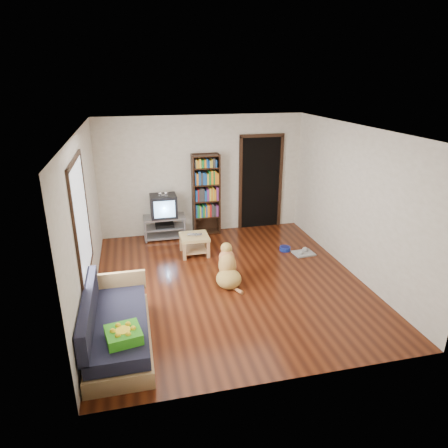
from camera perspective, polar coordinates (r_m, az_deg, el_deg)
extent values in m
plane|color=#56220E|center=(7.03, 0.73, -8.14)|extent=(5.00, 5.00, 0.00)
plane|color=white|center=(6.23, 0.83, 13.38)|extent=(5.00, 5.00, 0.00)
plane|color=silver|center=(8.87, -3.13, 6.93)|extent=(4.50, 0.00, 4.50)
plane|color=silver|center=(4.33, 8.84, -8.31)|extent=(4.50, 0.00, 4.50)
plane|color=silver|center=(6.39, -19.22, 0.40)|extent=(0.00, 5.00, 5.00)
plane|color=silver|center=(7.36, 18.06, 3.12)|extent=(0.00, 5.00, 5.00)
cube|color=green|center=(5.04, -14.17, -15.10)|extent=(0.47, 0.47, 0.13)
imported|color=silver|center=(7.88, -4.24, -1.64)|extent=(0.32, 0.24, 0.02)
cylinder|color=navy|center=(8.28, 8.71, -3.50)|extent=(0.22, 0.22, 0.08)
cube|color=#A1A1A1|center=(8.19, 11.29, -4.12)|extent=(0.42, 0.35, 0.03)
cube|color=white|center=(5.85, -19.72, 0.62)|extent=(0.02, 1.30, 1.60)
cube|color=black|center=(5.64, -20.66, 8.48)|extent=(0.03, 1.42, 0.06)
cube|color=black|center=(6.16, -18.77, -6.57)|extent=(0.03, 1.42, 0.06)
cube|color=black|center=(5.20, -20.39, -1.92)|extent=(0.03, 0.06, 1.70)
cube|color=black|center=(6.51, -19.10, 2.65)|extent=(0.03, 0.06, 1.70)
cube|color=black|center=(9.24, 5.22, 5.83)|extent=(0.90, 0.02, 2.10)
cube|color=black|center=(9.09, 2.36, 5.65)|extent=(0.07, 0.05, 2.14)
cube|color=black|center=(9.39, 8.05, 5.94)|extent=(0.07, 0.05, 2.14)
cube|color=black|center=(9.02, 5.47, 12.46)|extent=(1.03, 0.05, 0.07)
cube|color=#99999E|center=(8.76, -8.54, 0.96)|extent=(0.90, 0.45, 0.04)
cube|color=#99999E|center=(8.83, -8.47, -0.45)|extent=(0.86, 0.42, 0.03)
cube|color=#99999E|center=(8.90, -8.40, -1.59)|extent=(0.90, 0.45, 0.04)
cylinder|color=#99999E|center=(8.63, -11.12, -1.13)|extent=(0.04, 0.04, 0.50)
cylinder|color=#99999E|center=(8.69, -5.59, -0.69)|extent=(0.04, 0.04, 0.50)
cylinder|color=#99999E|center=(9.00, -11.24, -0.22)|extent=(0.04, 0.04, 0.50)
cylinder|color=#99999E|center=(9.06, -5.94, 0.20)|extent=(0.04, 0.04, 0.50)
cube|color=black|center=(8.82, -8.48, -0.15)|extent=(0.40, 0.30, 0.07)
cube|color=black|center=(8.67, -8.63, 2.57)|extent=(0.55, 0.48, 0.48)
cube|color=black|center=(8.86, -8.75, 2.96)|extent=(0.40, 0.14, 0.36)
cube|color=#8CBFF2|center=(8.44, -8.49, 2.08)|extent=(0.44, 0.02, 0.36)
cube|color=silver|center=(8.55, -8.69, 4.07)|extent=(0.20, 0.07, 0.02)
sphere|color=silver|center=(8.54, -9.11, 4.33)|extent=(0.09, 0.09, 0.09)
sphere|color=silver|center=(8.55, -8.31, 4.39)|extent=(0.09, 0.09, 0.09)
cube|color=black|center=(8.78, -4.41, 4.07)|extent=(0.03, 0.30, 1.80)
cube|color=black|center=(8.88, -0.77, 4.31)|extent=(0.03, 0.30, 1.80)
cube|color=black|center=(8.96, -2.75, 4.44)|extent=(0.60, 0.02, 1.80)
cube|color=black|center=(9.11, -2.49, -1.07)|extent=(0.56, 0.28, 0.02)
cube|color=black|center=(8.98, -2.53, 1.13)|extent=(0.56, 0.28, 0.03)
cube|color=black|center=(8.87, -2.57, 3.39)|extent=(0.56, 0.28, 0.02)
cube|color=black|center=(8.77, -2.60, 5.70)|extent=(0.56, 0.28, 0.02)
cube|color=black|center=(8.68, -2.64, 8.06)|extent=(0.56, 0.28, 0.02)
cube|color=black|center=(8.63, -2.67, 9.75)|extent=(0.56, 0.28, 0.02)
cube|color=tan|center=(5.64, -14.66, -15.56)|extent=(0.80, 1.80, 0.22)
cube|color=#1E1E2D|center=(5.52, -14.86, -13.70)|extent=(0.74, 1.74, 0.18)
cube|color=#1E1E2D|center=(5.40, -18.79, -11.53)|extent=(0.12, 1.74, 0.40)
cube|color=tan|center=(6.17, -14.89, -7.97)|extent=(0.80, 0.06, 0.30)
cube|color=#DABF6F|center=(7.92, -4.27, -1.84)|extent=(0.55, 0.55, 0.06)
cube|color=tan|center=(8.03, -4.22, -3.63)|extent=(0.45, 0.45, 0.03)
cube|color=tan|center=(7.76, -5.67, -4.00)|extent=(0.06, 0.06, 0.34)
cube|color=tan|center=(7.82, -2.26, -3.69)|extent=(0.06, 0.06, 0.34)
cube|color=tan|center=(8.18, -6.12, -2.67)|extent=(0.06, 0.06, 0.34)
cube|color=tan|center=(8.25, -2.88, -2.39)|extent=(0.06, 0.06, 0.34)
ellipsoid|color=tan|center=(6.82, 0.68, -7.85)|extent=(0.47, 0.51, 0.32)
ellipsoid|color=tan|center=(6.89, 0.48, -5.91)|extent=(0.34, 0.37, 0.42)
ellipsoid|color=tan|center=(6.92, 0.38, -4.84)|extent=(0.29, 0.27, 0.30)
ellipsoid|color=gold|center=(6.90, 0.33, -3.44)|extent=(0.22, 0.23, 0.19)
ellipsoid|color=tan|center=(7.00, 0.21, -3.27)|extent=(0.10, 0.17, 0.08)
sphere|color=black|center=(7.07, 0.12, -3.02)|extent=(0.04, 0.04, 0.04)
ellipsoid|color=tan|center=(6.87, -0.23, -3.66)|extent=(0.05, 0.07, 0.13)
ellipsoid|color=tan|center=(6.88, 0.96, -3.59)|extent=(0.05, 0.07, 0.13)
cylinder|color=#B37245|center=(7.10, -0.25, -6.32)|extent=(0.08, 0.11, 0.35)
cylinder|color=#C4824B|center=(7.11, 0.81, -6.26)|extent=(0.08, 0.11, 0.35)
sphere|color=tan|center=(7.20, -0.30, -7.25)|extent=(0.09, 0.09, 0.09)
sphere|color=#B38745|center=(7.22, 0.76, -7.18)|extent=(0.09, 0.09, 0.09)
cylinder|color=tan|center=(6.73, 1.79, -9.34)|extent=(0.18, 0.30, 0.07)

